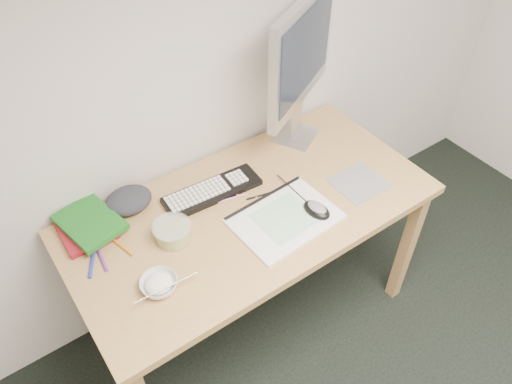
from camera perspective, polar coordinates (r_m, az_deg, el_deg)
desk at (r=1.95m, az=-0.57°, el=-3.49°), size 1.40×0.70×0.75m
mousepad at (r=2.03m, az=11.69°, el=1.06°), size 0.20×0.18×0.00m
sketchpad at (r=1.85m, az=3.33°, el=-3.06°), size 0.39×0.29×0.01m
keyboard at (r=1.95m, az=-5.02°, el=0.09°), size 0.40×0.15×0.02m
monitor at (r=2.01m, az=5.22°, el=15.12°), size 0.49×0.28×0.62m
mouse at (r=1.87m, az=6.99°, el=-1.78°), size 0.09×0.13×0.04m
rice_bowl at (r=1.68m, az=-11.03°, el=-10.36°), size 0.14×0.14×0.04m
chopsticks at (r=1.64m, az=-10.25°, el=-10.70°), size 0.21×0.03×0.02m
fruit_tub at (r=1.79m, az=-9.52°, el=-4.58°), size 0.17×0.17×0.07m
book_red at (r=1.92m, az=-19.06°, el=-3.68°), size 0.18×0.24×0.02m
book_green at (r=1.89m, az=-18.46°, el=-3.28°), size 0.22×0.27×0.02m
cloth_lump at (r=1.94m, az=-14.36°, el=-0.93°), size 0.17×0.15×0.06m
pencil_pink at (r=1.92m, az=-3.88°, el=-1.04°), size 0.20×0.05×0.01m
pencil_tan at (r=1.94m, az=-2.20°, el=-0.33°), size 0.12×0.12×0.01m
pencil_black at (r=1.94m, az=1.44°, el=-0.14°), size 0.18×0.05×0.01m
marker_blue at (r=1.81m, az=-18.23°, el=-7.64°), size 0.07×0.12×0.01m
marker_orange at (r=1.82m, az=-15.05°, el=-6.04°), size 0.04×0.12×0.01m
marker_purple at (r=1.81m, az=-17.23°, el=-7.26°), size 0.02×0.12×0.01m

